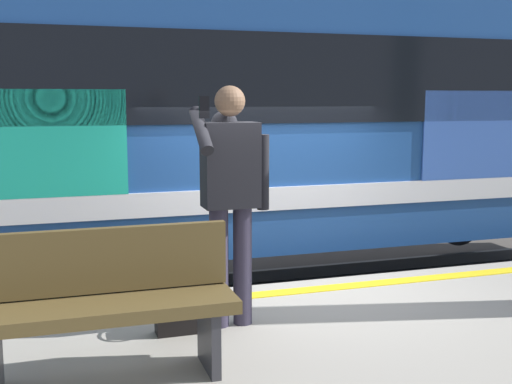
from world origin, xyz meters
name	(u,v)px	position (x,y,z in m)	size (l,w,h in m)	color
ground_plane	(286,375)	(0.00, 0.00, 0.00)	(24.92, 24.92, 0.00)	#4C4742
safety_line	(298,291)	(0.00, 0.30, 0.91)	(12.18, 0.16, 0.01)	yellow
track_rail_near	(239,313)	(0.00, -1.59, 0.08)	(16.16, 0.08, 0.16)	slate
track_rail_far	(210,280)	(0.00, -3.02, 0.08)	(16.16, 0.08, 0.16)	slate
train_carriage	(243,112)	(-0.27, -2.30, 2.41)	(12.62, 3.10, 3.74)	#1E478C
passenger	(230,186)	(0.78, 0.91, 1.95)	(0.57, 0.55, 1.77)	#383347
handbag	(178,310)	(1.19, 0.97, 1.07)	(0.32, 0.29, 0.37)	black
bench	(104,300)	(1.75, 1.57, 1.39)	(1.55, 0.44, 0.90)	brown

